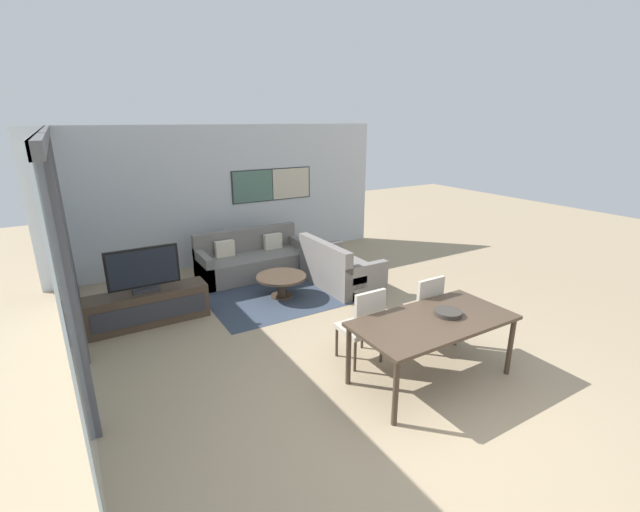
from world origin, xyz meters
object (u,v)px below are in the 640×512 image
object	(u,v)px
coffee_table	(281,281)
sofa_main	(252,260)
dining_chair_left	(364,323)
fruit_bowl	(448,313)
sofa_side	(338,271)
television	(143,270)
tv_console	(148,307)
dining_table	(433,325)
dining_chair_centre	(423,308)

from	to	relation	value
coffee_table	sofa_main	bearing A→B (deg)	90.00
dining_chair_left	fruit_bowl	distance (m)	1.00
coffee_table	dining_chair_left	world-z (taller)	dining_chair_left
fruit_bowl	sofa_side	bearing A→B (deg)	81.21
television	coffee_table	xyz separation A→B (m)	(2.12, -0.11, -0.55)
tv_console	television	distance (m)	0.58
dining_table	television	bearing A→B (deg)	128.56
sofa_main	fruit_bowl	xyz separation A→B (m)	(0.63, -4.37, 0.52)
tv_console	dining_chair_left	world-z (taller)	dining_chair_left
sofa_main	fruit_bowl	size ratio (longest dim) A/B	6.76
television	coffee_table	distance (m)	2.20
coffee_table	fruit_bowl	bearing A→B (deg)	-78.47
sofa_side	dining_table	size ratio (longest dim) A/B	0.84
tv_console	fruit_bowl	size ratio (longest dim) A/B	5.49
tv_console	dining_chair_centre	size ratio (longest dim) A/B	1.71
dining_chair_left	dining_chair_centre	bearing A→B (deg)	-3.26
television	dining_chair_centre	xyz separation A→B (m)	(2.99, -2.55, -0.29)
television	dining_chair_left	xyz separation A→B (m)	(2.08, -2.49, -0.29)
sofa_main	dining_chair_left	bearing A→B (deg)	-90.72
sofa_main	dining_chair_left	world-z (taller)	dining_chair_left
tv_console	coffee_table	size ratio (longest dim) A/B	2.00
dining_chair_left	dining_table	bearing A→B (deg)	-56.27
sofa_side	fruit_bowl	xyz separation A→B (m)	(-0.47, -3.01, 0.52)
coffee_table	fruit_bowl	size ratio (longest dim) A/B	2.74
dining_chair_centre	dining_chair_left	bearing A→B (deg)	176.74
sofa_side	fruit_bowl	world-z (taller)	sofa_side
sofa_main	sofa_side	size ratio (longest dim) A/B	1.34
coffee_table	dining_table	size ratio (longest dim) A/B	0.45
sofa_main	coffee_table	distance (m)	1.30
fruit_bowl	dining_chair_left	bearing A→B (deg)	134.41
sofa_side	dining_chair_centre	xyz separation A→B (m)	(-0.23, -2.37, 0.26)
tv_console	sofa_main	xyz separation A→B (m)	(2.12, 1.19, 0.02)
tv_console	dining_table	distance (m)	4.09
sofa_side	coffee_table	distance (m)	1.09
fruit_bowl	dining_chair_centre	bearing A→B (deg)	69.39
tv_console	dining_table	xyz separation A→B (m)	(2.53, -3.18, 0.44)
tv_console	sofa_side	xyz separation A→B (m)	(3.22, -0.17, 0.02)
sofa_main	dining_table	distance (m)	4.41
sofa_side	television	bearing A→B (deg)	86.93
dining_chair_centre	fruit_bowl	xyz separation A→B (m)	(-0.24, -0.64, 0.25)
sofa_main	fruit_bowl	world-z (taller)	sofa_main
sofa_side	dining_table	bearing A→B (deg)	167.21
coffee_table	fruit_bowl	world-z (taller)	fruit_bowl
sofa_side	dining_chair_left	xyz separation A→B (m)	(-1.14, -2.32, 0.26)
tv_console	sofa_main	size ratio (longest dim) A/B	0.81
coffee_table	dining_chair_left	xyz separation A→B (m)	(-0.05, -2.39, 0.25)
dining_table	fruit_bowl	size ratio (longest dim) A/B	6.02
tv_console	sofa_side	world-z (taller)	sofa_side
sofa_main	dining_chair_centre	world-z (taller)	dining_chair_centre
tv_console	fruit_bowl	xyz separation A→B (m)	(2.75, -3.18, 0.54)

